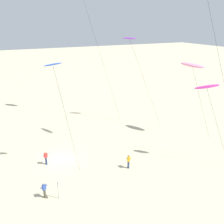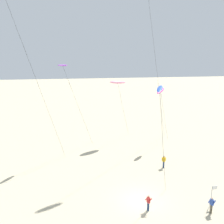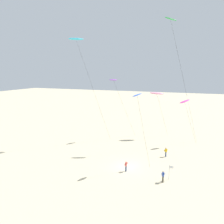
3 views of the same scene
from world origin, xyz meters
TOP-DOWN VIEW (x-y plane):
  - ground_plane at (0.00, 0.00)m, footprint 260.00×260.00m
  - kite_blue at (1.42, -0.21)m, footprint 2.54×2.62m
  - kite_purple at (-7.61, 13.50)m, footprint 5.00×4.64m
  - kite_magenta at (7.27, 14.48)m, footprint 3.72×3.41m
  - kite_pink at (1.04, 18.09)m, footprint 4.26×3.43m
  - kite_flyer_nearest at (5.03, 6.47)m, footprint 0.65×0.63m
  - kite_flyer_middle at (5.97, -2.97)m, footprint 0.68×0.69m
  - kite_flyer_furthest at (0.25, -1.65)m, footprint 0.64×0.66m
  - marker_flag at (6.77, -1.86)m, footprint 0.57×0.05m

SIDE VIEW (x-z plane):
  - ground_plane at x=0.00m, z-range 0.00..0.00m
  - kite_flyer_nearest at x=5.03m, z-range 0.06..1.73m
  - kite_flyer_middle at x=5.97m, z-range 0.06..1.73m
  - kite_flyer_furthest at x=0.25m, z-range 0.06..1.73m
  - marker_flag at x=6.77m, z-range 0.44..2.54m
  - kite_magenta at x=7.27m, z-range 4.21..13.69m
  - kite_pink at x=1.04m, z-range 4.83..15.29m
  - kite_blue at x=1.42m, z-range 5.38..17.19m
  - kite_purple at x=-7.61m, z-range 6.25..19.55m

